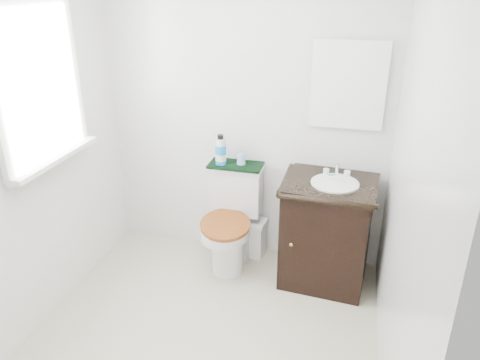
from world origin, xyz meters
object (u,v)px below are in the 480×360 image
at_px(vanity, 327,230).
at_px(cup, 241,159).
at_px(toilet, 232,223).
at_px(trash_bin, 252,237).
at_px(mouthwash_bottle, 221,151).

relative_size(vanity, cup, 10.72).
distance_m(toilet, cup, 0.52).
relative_size(vanity, trash_bin, 2.86).
bearing_deg(toilet, vanity, -4.95).
xyz_separation_m(toilet, vanity, (0.75, -0.06, 0.08)).
bearing_deg(mouthwash_bottle, vanity, -10.59).
distance_m(toilet, mouthwash_bottle, 0.59).
bearing_deg(cup, mouthwash_bottle, -165.35).
bearing_deg(vanity, cup, 164.17).
height_order(toilet, trash_bin, toilet).
distance_m(vanity, cup, 0.85).
bearing_deg(mouthwash_bottle, trash_bin, 8.12).
relative_size(toilet, mouthwash_bottle, 3.33).
bearing_deg(vanity, toilet, 175.05).
xyz_separation_m(vanity, mouthwash_bottle, (-0.86, 0.16, 0.48)).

